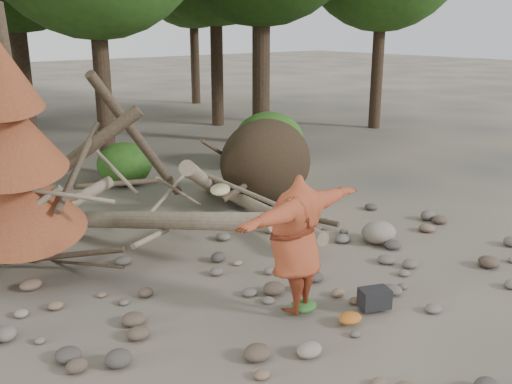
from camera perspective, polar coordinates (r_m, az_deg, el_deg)
ground at (r=8.72m, az=6.15°, el=-11.11°), size 120.00×120.00×0.00m
deadfall_pile at (r=12.62m, az=-0.86°, el=2.39°), size 8.55×5.24×3.30m
dead_conifer at (r=9.29m, az=-23.04°, el=3.27°), size 2.06×2.16×4.35m
bush_mid at (r=15.04m, az=-13.01°, el=2.74°), size 1.40×1.40×1.12m
bush_right at (r=16.58m, az=1.33°, el=5.27°), size 2.00×2.00×1.60m
frisbee_thrower at (r=7.95m, az=4.01°, el=-5.24°), size 2.54×1.06×2.01m
backpack at (r=8.60m, az=11.75°, el=-10.71°), size 0.51×0.43×0.29m
cloth_green at (r=8.41m, az=4.79°, el=-11.59°), size 0.39×0.33×0.15m
cloth_orange at (r=8.20m, az=9.38°, el=-12.63°), size 0.35×0.29×0.13m
boulder_mid_right at (r=11.13m, az=12.17°, el=-3.96°), size 0.69×0.62×0.41m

